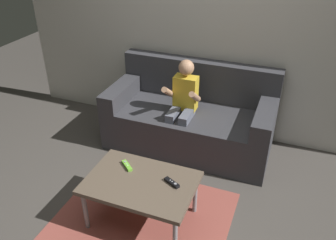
{
  "coord_description": "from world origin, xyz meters",
  "views": [
    {
      "loc": [
        0.88,
        -1.78,
        2.19
      ],
      "look_at": [
        -0.08,
        0.68,
        0.62
      ],
      "focal_mm": 37.34,
      "sensor_mm": 36.0,
      "label": 1
    }
  ],
  "objects_px": {
    "person_seated_on_couch": "(182,104)",
    "coffee_table": "(141,185)",
    "game_remote_black_center": "(172,183)",
    "couch": "(191,119)",
    "game_remote_lime_near_edge": "(127,166)"
  },
  "relations": [
    {
      "from": "person_seated_on_couch",
      "to": "coffee_table",
      "type": "distance_m",
      "value": 1.04
    },
    {
      "from": "person_seated_on_couch",
      "to": "coffee_table",
      "type": "height_order",
      "value": "person_seated_on_couch"
    },
    {
      "from": "coffee_table",
      "to": "game_remote_black_center",
      "type": "bearing_deg",
      "value": 13.94
    },
    {
      "from": "couch",
      "to": "person_seated_on_couch",
      "type": "distance_m",
      "value": 0.32
    },
    {
      "from": "person_seated_on_couch",
      "to": "game_remote_black_center",
      "type": "relative_size",
      "value": 7.01
    },
    {
      "from": "couch",
      "to": "game_remote_black_center",
      "type": "xyz_separation_m",
      "value": [
        0.22,
        -1.14,
        0.11
      ]
    },
    {
      "from": "coffee_table",
      "to": "game_remote_black_center",
      "type": "xyz_separation_m",
      "value": [
        0.24,
        0.06,
        0.05
      ]
    },
    {
      "from": "coffee_table",
      "to": "game_remote_lime_near_edge",
      "type": "bearing_deg",
      "value": 145.79
    },
    {
      "from": "coffee_table",
      "to": "game_remote_lime_near_edge",
      "type": "distance_m",
      "value": 0.22
    },
    {
      "from": "couch",
      "to": "coffee_table",
      "type": "relative_size",
      "value": 2.0
    },
    {
      "from": "game_remote_lime_near_edge",
      "to": "game_remote_black_center",
      "type": "xyz_separation_m",
      "value": [
        0.41,
        -0.06,
        0.0
      ]
    },
    {
      "from": "game_remote_lime_near_edge",
      "to": "game_remote_black_center",
      "type": "relative_size",
      "value": 0.92
    },
    {
      "from": "couch",
      "to": "game_remote_black_center",
      "type": "height_order",
      "value": "couch"
    },
    {
      "from": "person_seated_on_couch",
      "to": "game_remote_lime_near_edge",
      "type": "relative_size",
      "value": 7.62
    },
    {
      "from": "couch",
      "to": "coffee_table",
      "type": "xyz_separation_m",
      "value": [
        -0.02,
        -1.2,
        0.06
      ]
    }
  ]
}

